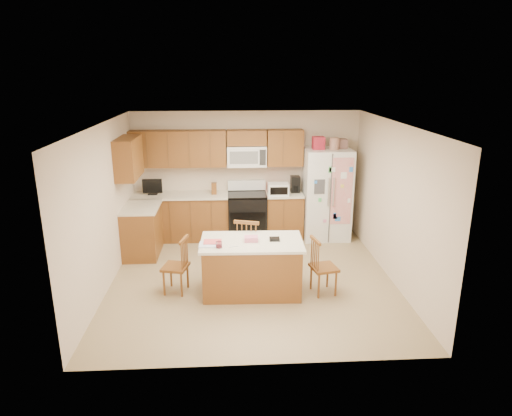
{
  "coord_description": "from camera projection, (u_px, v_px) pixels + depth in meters",
  "views": [
    {
      "loc": [
        -0.33,
        -6.75,
        3.28
      ],
      "look_at": [
        0.08,
        0.35,
        1.1
      ],
      "focal_mm": 32.0,
      "sensor_mm": 36.0,
      "label": 1
    }
  ],
  "objects": [
    {
      "name": "stove",
      "position": [
        247.0,
        215.0,
        9.13
      ],
      "size": [
        0.76,
        0.65,
        1.13
      ],
      "color": "black",
      "rests_on": "ground"
    },
    {
      "name": "island",
      "position": [
        252.0,
        266.0,
        6.89
      ],
      "size": [
        1.54,
        0.93,
        0.92
      ],
      "color": "brown",
      "rests_on": "ground"
    },
    {
      "name": "refrigerator",
      "position": [
        326.0,
        193.0,
        9.03
      ],
      "size": [
        0.9,
        0.79,
        2.04
      ],
      "color": "white",
      "rests_on": "ground"
    },
    {
      "name": "windsor_chair_back",
      "position": [
        249.0,
        248.0,
        7.45
      ],
      "size": [
        0.52,
        0.51,
        0.99
      ],
      "color": "brown",
      "rests_on": "ground"
    },
    {
      "name": "ground",
      "position": [
        252.0,
        279.0,
        7.42
      ],
      "size": [
        4.5,
        4.5,
        0.0
      ],
      "primitive_type": "plane",
      "color": "#9F8255",
      "rests_on": "ground"
    },
    {
      "name": "room_shell",
      "position": [
        252.0,
        194.0,
        7.0
      ],
      "size": [
        4.6,
        4.6,
        2.52
      ],
      "color": "beige",
      "rests_on": "ground"
    },
    {
      "name": "windsor_chair_left",
      "position": [
        177.0,
        266.0,
        6.89
      ],
      "size": [
        0.44,
        0.45,
        0.88
      ],
      "color": "brown",
      "rests_on": "ground"
    },
    {
      "name": "windsor_chair_right",
      "position": [
        322.0,
        267.0,
        6.85
      ],
      "size": [
        0.43,
        0.45,
        0.89
      ],
      "color": "brown",
      "rests_on": "ground"
    },
    {
      "name": "cabinetry",
      "position": [
        197.0,
        196.0,
        8.81
      ],
      "size": [
        3.36,
        1.56,
        2.15
      ],
      "color": "brown",
      "rests_on": "ground"
    }
  ]
}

